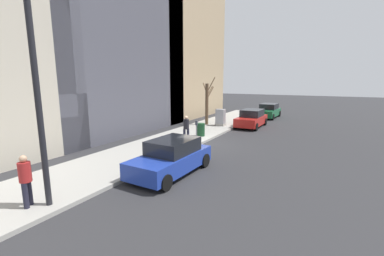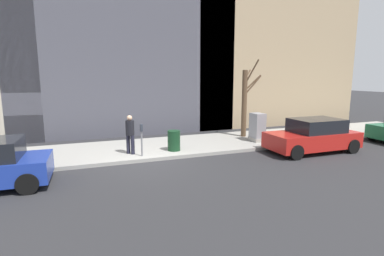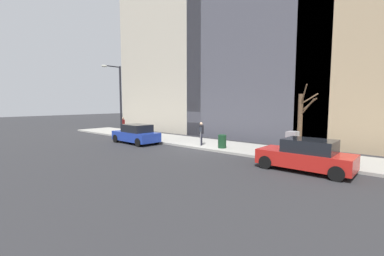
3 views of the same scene
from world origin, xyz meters
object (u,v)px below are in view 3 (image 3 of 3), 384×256
(trash_bin, at_px, (222,141))
(pedestrian_near_meter, at_px, (201,132))
(pedestrian_midblock, at_px, (123,125))
(office_block_center, at_px, (278,27))
(office_tower_right, at_px, (193,52))
(utility_box, at_px, (292,144))
(streetlamp, at_px, (118,94))
(parked_car_red, at_px, (306,156))
(parked_car_blue, at_px, (136,134))
(parking_meter, at_px, (201,135))
(bare_tree, at_px, (301,121))

(trash_bin, distance_m, pedestrian_near_meter, 1.97)
(pedestrian_near_meter, bearing_deg, pedestrian_midblock, 48.58)
(office_block_center, relative_size, office_tower_right, 1.10)
(utility_box, height_order, streetlamp, streetlamp)
(parked_car_red, height_order, office_tower_right, office_tower_right)
(parked_car_blue, relative_size, streetlamp, 0.66)
(parking_meter, distance_m, office_tower_right, 17.92)
(utility_box, relative_size, pedestrian_near_meter, 0.86)
(pedestrian_near_meter, xyz_separation_m, pedestrian_midblock, (0.01, 9.88, 0.00))
(streetlamp, bearing_deg, utility_box, -86.36)
(pedestrian_midblock, bearing_deg, streetlamp, -96.70)
(bare_tree, height_order, office_tower_right, office_tower_right)
(parked_car_blue, xyz_separation_m, pedestrian_near_meter, (2.12, -4.97, 0.35))
(parked_car_blue, distance_m, streetlamp, 5.77)
(utility_box, bearing_deg, pedestrian_midblock, 91.06)
(utility_box, xyz_separation_m, bare_tree, (1.30, -0.00, 1.24))
(parked_car_red, height_order, utility_box, utility_box)
(utility_box, relative_size, office_block_center, 0.07)
(parked_car_red, relative_size, pedestrian_near_meter, 2.54)
(parked_car_blue, bearing_deg, office_tower_right, 23.67)
(streetlamp, bearing_deg, parking_meter, -89.03)
(office_block_center, bearing_deg, pedestrian_midblock, 135.33)
(parked_car_red, distance_m, pedestrian_near_meter, 8.21)
(utility_box, xyz_separation_m, streetlamp, (-1.02, 15.98, 3.17))
(bare_tree, height_order, office_block_center, office_block_center)
(utility_box, bearing_deg, bare_tree, -0.15)
(trash_bin, bearing_deg, parked_car_blue, 106.45)
(parked_car_blue, xyz_separation_m, trash_bin, (2.03, -6.87, -0.14))
(bare_tree, distance_m, pedestrian_midblock, 16.47)
(parked_car_red, xyz_separation_m, trash_bin, (1.91, 6.04, -0.14))
(parking_meter, xyz_separation_m, streetlamp, (-0.17, 9.88, 3.04))
(parked_car_red, bearing_deg, trash_bin, 72.86)
(bare_tree, height_order, trash_bin, bare_tree)
(streetlamp, xyz_separation_m, pedestrian_midblock, (0.72, 0.38, -2.93))
(office_block_center, bearing_deg, office_tower_right, 89.78)
(bare_tree, bearing_deg, parking_meter, 109.39)
(streetlamp, relative_size, office_tower_right, 0.33)
(pedestrian_near_meter, bearing_deg, bare_tree, -117.44)
(parked_car_blue, distance_m, parking_meter, 5.58)
(parked_car_blue, bearing_deg, pedestrian_midblock, 68.51)
(parked_car_blue, height_order, streetlamp, streetlamp)
(utility_box, bearing_deg, office_tower_right, 57.40)
(parked_car_red, bearing_deg, office_tower_right, 54.82)
(utility_box, distance_m, office_block_center, 15.54)
(parked_car_red, height_order, streetlamp, streetlamp)
(streetlamp, height_order, pedestrian_midblock, streetlamp)
(pedestrian_midblock, bearing_deg, office_block_center, 10.60)
(parked_car_blue, height_order, bare_tree, bare_tree)
(parked_car_blue, relative_size, bare_tree, 1.03)
(utility_box, height_order, pedestrian_near_meter, pedestrian_near_meter)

